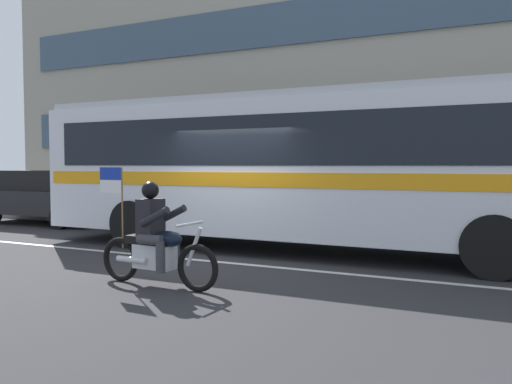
{
  "coord_description": "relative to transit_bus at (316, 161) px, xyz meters",
  "views": [
    {
      "loc": [
        4.83,
        -8.96,
        1.81
      ],
      "look_at": [
        0.93,
        -0.91,
        1.34
      ],
      "focal_mm": 36.57,
      "sensor_mm": 36.0,
      "label": 1
    }
  ],
  "objects": [
    {
      "name": "ground_plane",
      "position": [
        -1.29,
        -1.19,
        -1.88
      ],
      "size": [
        60.0,
        60.0,
        0.0
      ],
      "primitive_type": "plane",
      "color": "#2B2B2D"
    },
    {
      "name": "parked_sedan_curbside",
      "position": [
        -9.23,
        1.39,
        -1.03
      ],
      "size": [
        4.56,
        1.9,
        1.64
      ],
      "color": "black",
      "rests_on": "ground_plane"
    },
    {
      "name": "sidewalk_curb",
      "position": [
        -1.29,
        3.91,
        -1.81
      ],
      "size": [
        28.0,
        3.8,
        0.15
      ],
      "primitive_type": "cube",
      "color": "gray",
      "rests_on": "ground_plane"
    },
    {
      "name": "office_building_facade",
      "position": [
        -1.29,
        6.19,
        2.71
      ],
      "size": [
        28.0,
        0.89,
        9.16
      ],
      "color": "gray",
      "rests_on": "ground_plane"
    },
    {
      "name": "transit_bus",
      "position": [
        0.0,
        0.0,
        0.0
      ],
      "size": [
        12.27,
        2.65,
        3.22
      ],
      "color": "silver",
      "rests_on": "ground_plane"
    },
    {
      "name": "lane_center_stripe",
      "position": [
        -1.29,
        -1.79,
        -1.88
      ],
      "size": [
        26.6,
        0.14,
        0.01
      ],
      "primitive_type": "cube",
      "color": "silver",
      "rests_on": "ground_plane"
    },
    {
      "name": "motorcycle_with_rider",
      "position": [
        -1.16,
        -3.88,
        -1.22
      ],
      "size": [
        2.2,
        0.64,
        1.78
      ],
      "color": "black",
      "rests_on": "ground_plane"
    }
  ]
}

